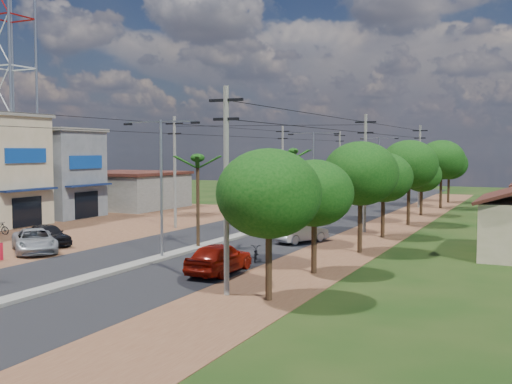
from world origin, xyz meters
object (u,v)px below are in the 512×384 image
at_px(car_silver_mid, 301,233).
at_px(car_parked_silver, 34,241).
at_px(car_red_near, 219,258).
at_px(moto_rider_east, 255,254).
at_px(car_white_far, 250,210).
at_px(car_parked_dark, 48,235).

relative_size(car_silver_mid, car_parked_silver, 0.83).
bearing_deg(car_red_near, moto_rider_east, -94.34).
distance_m(car_red_near, car_white_far, 25.87).
xyz_separation_m(car_silver_mid, car_parked_dark, (-14.45, -8.53, 0.02)).
relative_size(car_red_near, car_parked_dark, 1.12).
height_order(car_parked_silver, moto_rider_east, car_parked_silver).
bearing_deg(car_silver_mid, car_white_far, -29.39).
bearing_deg(car_parked_silver, car_white_far, 30.64).
height_order(car_white_far, car_parked_dark, car_parked_dark).
bearing_deg(car_white_far, car_parked_dark, -98.46).
bearing_deg(car_white_far, car_red_near, -63.66).
relative_size(car_white_far, car_parked_silver, 0.92).
distance_m(car_parked_dark, moto_rider_east, 14.71).
bearing_deg(car_parked_silver, moto_rider_east, -37.92).
bearing_deg(moto_rider_east, car_parked_silver, -9.59).
distance_m(car_red_near, moto_rider_east, 3.83).
distance_m(car_silver_mid, car_parked_silver, 17.11).
relative_size(car_red_near, car_white_far, 1.00).
xyz_separation_m(car_red_near, moto_rider_east, (0.20, 3.80, -0.37)).
bearing_deg(moto_rider_east, car_parked_dark, -19.44).
distance_m(car_white_far, car_parked_silver, 23.51).
xyz_separation_m(car_white_far, car_parked_silver, (-3.27, -23.28, 0.03)).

